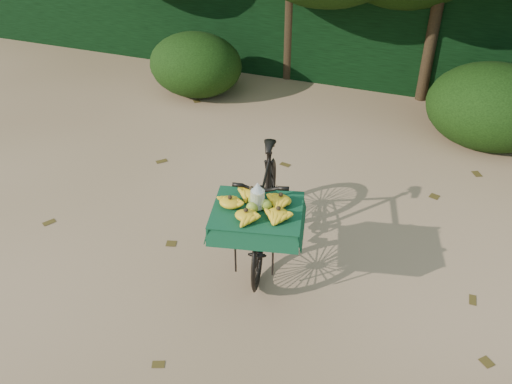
% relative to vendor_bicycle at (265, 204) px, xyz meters
% --- Properties ---
extents(ground, '(80.00, 80.00, 0.00)m').
position_rel_vendor_bicycle_xyz_m(ground, '(0.63, -0.97, -0.57)').
color(ground, tan).
rests_on(ground, ground).
extents(vendor_bicycle, '(1.04, 1.94, 1.11)m').
position_rel_vendor_bicycle_xyz_m(vendor_bicycle, '(0.00, 0.00, 0.00)').
color(vendor_bicycle, black).
rests_on(vendor_bicycle, ground).
extents(hedge_backdrop, '(26.00, 1.80, 1.80)m').
position_rel_vendor_bicycle_xyz_m(hedge_backdrop, '(0.63, 5.33, 0.33)').
color(hedge_backdrop, black).
rests_on(hedge_backdrop, ground).
extents(bush_clumps, '(8.80, 1.70, 0.90)m').
position_rel_vendor_bicycle_xyz_m(bush_clumps, '(1.13, 3.33, -0.12)').
color(bush_clumps, black).
rests_on(bush_clumps, ground).
extents(leaf_litter, '(7.00, 7.30, 0.01)m').
position_rel_vendor_bicycle_xyz_m(leaf_litter, '(0.63, -0.32, -0.56)').
color(leaf_litter, '#493713').
rests_on(leaf_litter, ground).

